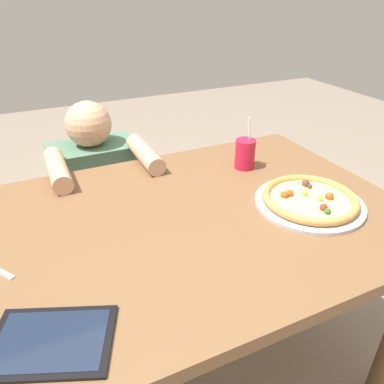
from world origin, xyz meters
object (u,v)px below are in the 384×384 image
Objects in this scene: diner_seated at (101,211)px; pizza_near at (309,200)px; tablet at (51,341)px; drink_cup_colored at (245,154)px.

pizza_near is at bearing -54.55° from diner_seated.
diner_seated is (-0.53, 0.75, -0.33)m from pizza_near.
tablet is 0.30× the size of diner_seated.
pizza_near reaches higher than tablet.
drink_cup_colored is (-0.04, 0.32, 0.04)m from pizza_near.
drink_cup_colored is 0.69× the size of tablet.
drink_cup_colored is 0.75m from diner_seated.
diner_seated is (-0.49, 0.43, -0.37)m from drink_cup_colored.
diner_seated is at bearing 125.45° from pizza_near.
drink_cup_colored is at bearing 97.22° from pizza_near.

